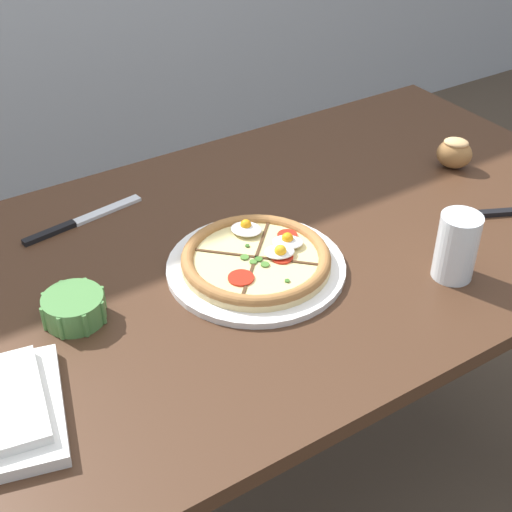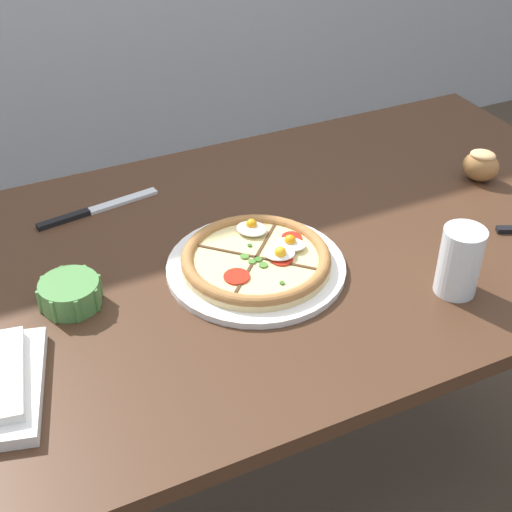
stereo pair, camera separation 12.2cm
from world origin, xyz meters
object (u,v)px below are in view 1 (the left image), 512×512
(bread_piece_near, at_px, (455,152))
(ramekin_bowl, at_px, (74,307))
(water_glass, at_px, (456,250))
(dining_table, at_px, (264,288))
(pizza, at_px, (256,261))
(knife_main, at_px, (82,220))

(bread_piece_near, bearing_deg, ramekin_bowl, -177.44)
(water_glass, bearing_deg, dining_table, 131.64)
(dining_table, distance_m, bread_piece_near, 0.52)
(dining_table, distance_m, ramekin_bowl, 0.39)
(pizza, bearing_deg, knife_main, 123.04)
(ramekin_bowl, height_order, water_glass, water_glass)
(dining_table, height_order, pizza, pizza)
(bread_piece_near, bearing_deg, dining_table, -176.83)
(pizza, relative_size, ramekin_bowl, 2.96)
(bread_piece_near, xyz_separation_m, knife_main, (-0.75, 0.22, -0.03))
(knife_main, bearing_deg, ramekin_bowl, -121.83)
(knife_main, height_order, water_glass, water_glass)
(knife_main, bearing_deg, water_glass, -55.08)
(pizza, distance_m, knife_main, 0.37)
(ramekin_bowl, bearing_deg, knife_main, 66.71)
(pizza, bearing_deg, water_glass, -35.16)
(ramekin_bowl, distance_m, water_glass, 0.63)
(dining_table, distance_m, water_glass, 0.37)
(knife_main, relative_size, water_glass, 2.07)
(bread_piece_near, distance_m, knife_main, 0.79)
(dining_table, height_order, bread_piece_near, bread_piece_near)
(bread_piece_near, bearing_deg, pizza, -171.44)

